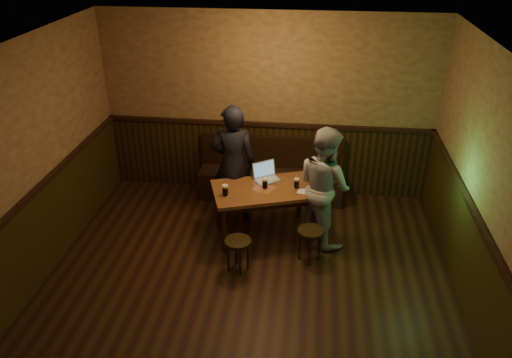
{
  "coord_description": "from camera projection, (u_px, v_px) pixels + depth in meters",
  "views": [
    {
      "loc": [
        0.67,
        -4.1,
        3.95
      ],
      "look_at": [
        -0.01,
        1.58,
        0.91
      ],
      "focal_mm": 35.0,
      "sensor_mm": 36.0,
      "label": 1
    }
  ],
  "objects": [
    {
      "name": "pint_right",
      "position": [
        297.0,
        183.0,
        6.61
      ],
      "size": [
        0.09,
        0.09,
        0.15
      ],
      "color": "maroon",
      "rests_on": "pub_table"
    },
    {
      "name": "pint_mid",
      "position": [
        265.0,
        183.0,
        6.61
      ],
      "size": [
        0.09,
        0.09,
        0.15
      ],
      "color": "maroon",
      "rests_on": "pub_table"
    },
    {
      "name": "room",
      "position": [
        241.0,
        216.0,
        5.15
      ],
      "size": [
        5.04,
        6.04,
        2.84
      ],
      "color": "black",
      "rests_on": "ground"
    },
    {
      "name": "person_grey",
      "position": [
        324.0,
        186.0,
        6.51
      ],
      "size": [
        0.98,
        1.01,
        1.64
      ],
      "primitive_type": "imported",
      "rotation": [
        0.0,
        0.0,
        2.23
      ],
      "color": "#949499",
      "rests_on": "ground"
    },
    {
      "name": "stool_left",
      "position": [
        238.0,
        246.0,
        6.11
      ],
      "size": [
        0.42,
        0.42,
        0.44
      ],
      "rotation": [
        0.0,
        0.0,
        0.35
      ],
      "color": "black",
      "rests_on": "ground"
    },
    {
      "name": "pint_left",
      "position": [
        225.0,
        190.0,
        6.43
      ],
      "size": [
        0.1,
        0.1,
        0.16
      ],
      "color": "maroon",
      "rests_on": "pub_table"
    },
    {
      "name": "stool_right",
      "position": [
        310.0,
        236.0,
        6.3
      ],
      "size": [
        0.35,
        0.35,
        0.45
      ],
      "rotation": [
        0.0,
        0.0,
        0.04
      ],
      "color": "black",
      "rests_on": "ground"
    },
    {
      "name": "bench",
      "position": [
        271.0,
        179.0,
        7.77
      ],
      "size": [
        2.2,
        0.5,
        0.95
      ],
      "color": "black",
      "rests_on": "ground"
    },
    {
      "name": "laptop",
      "position": [
        266.0,
        175.0,
        6.85
      ],
      "size": [
        0.43,
        0.4,
        0.24
      ],
      "rotation": [
        0.0,
        0.0,
        0.56
      ],
      "color": "silver",
      "rests_on": "pub_table"
    },
    {
      "name": "person_suit",
      "position": [
        233.0,
        164.0,
        6.95
      ],
      "size": [
        0.69,
        0.5,
        1.74
      ],
      "primitive_type": "imported",
      "rotation": [
        0.0,
        0.0,
        3.28
      ],
      "color": "black",
      "rests_on": "ground"
    },
    {
      "name": "menu",
      "position": [
        306.0,
        192.0,
        6.55
      ],
      "size": [
        0.25,
        0.2,
        0.0
      ],
      "primitive_type": "cube",
      "rotation": [
        0.0,
        0.0,
        -0.23
      ],
      "color": "silver",
      "rests_on": "pub_table"
    },
    {
      "name": "pub_table",
      "position": [
        264.0,
        195.0,
        6.68
      ],
      "size": [
        1.53,
        1.16,
        0.73
      ],
      "rotation": [
        0.0,
        0.0,
        0.32
      ],
      "color": "#5A3019",
      "rests_on": "ground"
    }
  ]
}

